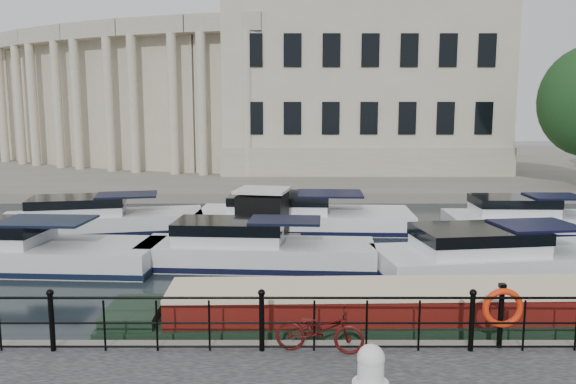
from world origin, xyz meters
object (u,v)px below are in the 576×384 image
object	(u,v)px
bicycle	(320,330)
mooring_bollard	(371,366)
life_ring_post	(503,309)
narrowboat	(423,321)
harbour_hut	(263,218)

from	to	relation	value
bicycle	mooring_bollard	world-z (taller)	bicycle
bicycle	life_ring_post	size ratio (longest dim) A/B	1.32
mooring_bollard	narrowboat	world-z (taller)	mooring_bollard
mooring_bollard	harbour_hut	world-z (taller)	harbour_hut
bicycle	narrowboat	distance (m)	3.25
life_ring_post	harbour_hut	xyz separation A→B (m)	(-5.09, 11.12, -0.40)
mooring_bollard	harbour_hut	distance (m)	12.77
narrowboat	harbour_hut	world-z (taller)	harbour_hut
harbour_hut	bicycle	bearing A→B (deg)	-71.29
narrowboat	bicycle	bearing A→B (deg)	-142.29
narrowboat	life_ring_post	bearing A→B (deg)	-62.77
bicycle	narrowboat	bearing A→B (deg)	-41.72
bicycle	harbour_hut	distance (m)	11.37
narrowboat	mooring_bollard	bearing A→B (deg)	-118.60
mooring_bollard	life_ring_post	distance (m)	3.10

